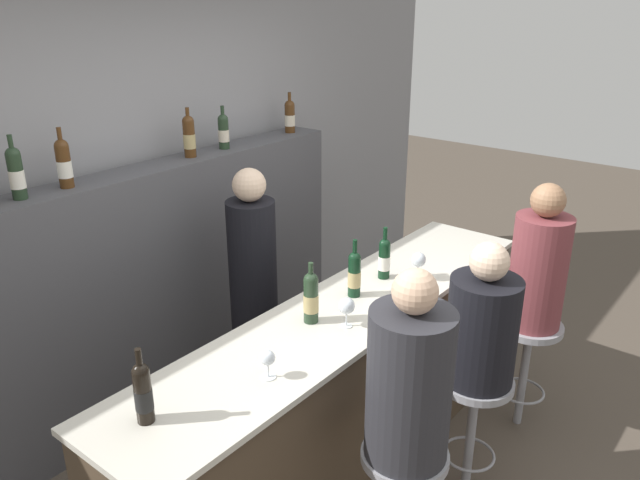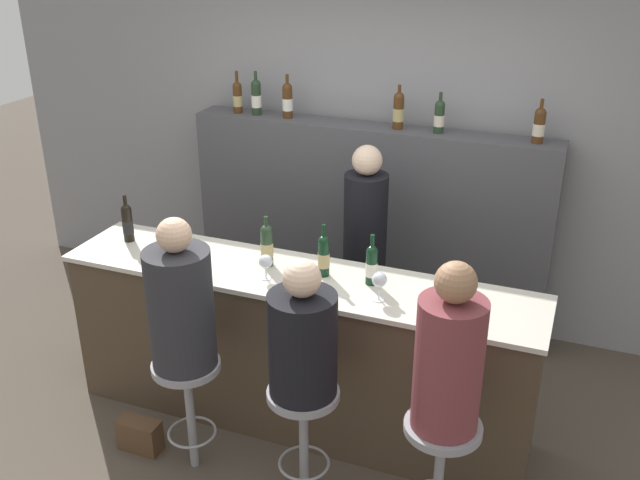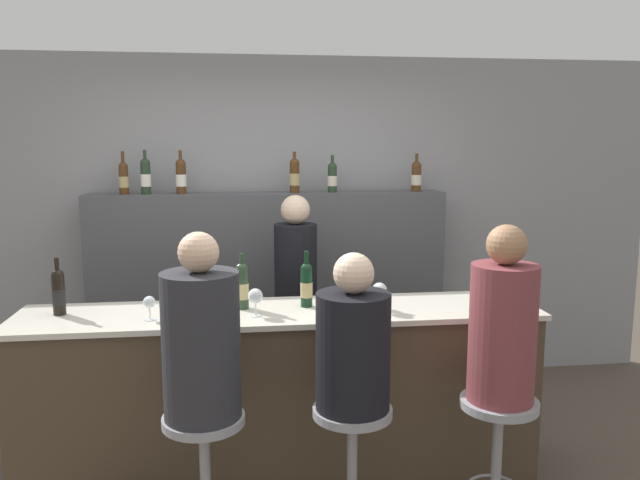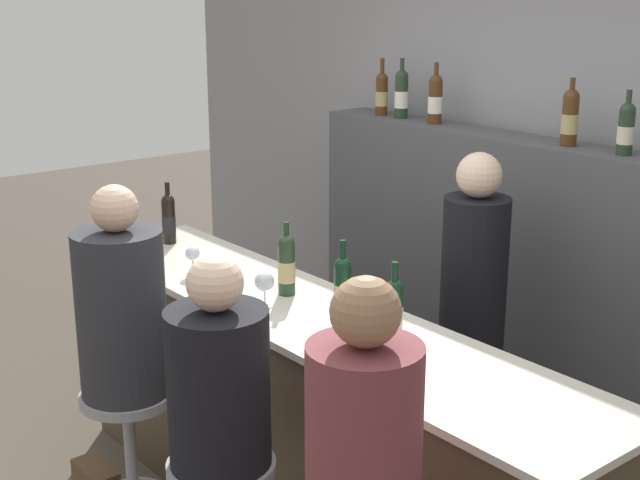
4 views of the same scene
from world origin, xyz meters
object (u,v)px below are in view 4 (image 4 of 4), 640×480
at_px(wine_bottle_counter_0, 169,218).
at_px(wine_bottle_counter_1, 287,264).
at_px(wine_bottle_backbar_1, 401,93).
at_px(wine_glass_1, 264,282).
at_px(bartender, 471,338).
at_px(wine_bottle_backbar_0, 382,93).
at_px(bar_stool_left, 129,427).
at_px(wine_bottle_backbar_2, 435,99).
at_px(wine_bottle_backbar_3, 570,117).
at_px(wine_bottle_backbar_4, 626,128).
at_px(wine_bottle_counter_2, 342,287).
at_px(wine_glass_0, 193,255).
at_px(guest_seated_right, 364,447).
at_px(guest_seated_middle, 218,379).
at_px(wine_bottle_counter_3, 394,309).
at_px(wine_glass_2, 379,329).
at_px(guest_seated_left, 121,307).

height_order(wine_bottle_counter_0, wine_bottle_counter_1, wine_bottle_counter_1).
relative_size(wine_bottle_counter_1, wine_bottle_backbar_1, 0.97).
xyz_separation_m(wine_glass_1, bartender, (0.30, 0.92, -0.39)).
relative_size(wine_bottle_backbar_0, bar_stool_left, 0.44).
xyz_separation_m(wine_bottle_backbar_2, wine_bottle_backbar_3, (0.84, 0.00, 0.00)).
distance_m(wine_bottle_backbar_1, wine_bottle_backbar_4, 1.38).
relative_size(wine_bottle_counter_2, wine_bottle_backbar_0, 1.01).
height_order(wine_bottle_backbar_2, bar_stool_left, wine_bottle_backbar_2).
xyz_separation_m(wine_glass_0, bartender, (0.85, 0.92, -0.37)).
height_order(wine_bottle_counter_0, wine_bottle_counter_2, wine_bottle_counter_2).
xyz_separation_m(wine_bottle_backbar_2, guest_seated_right, (1.66, -1.97, -0.62)).
distance_m(wine_bottle_backbar_3, guest_seated_middle, 2.09).
bearing_deg(wine_bottle_backbar_3, guest_seated_right, -67.46).
bearing_deg(wine_bottle_backbar_2, bar_stool_left, -82.94).
bearing_deg(wine_glass_0, wine_bottle_counter_1, 18.72).
bearing_deg(guest_seated_middle, wine_bottle_backbar_4, 84.40).
relative_size(wine_bottle_counter_2, wine_bottle_backbar_4, 1.13).
bearing_deg(wine_bottle_backbar_4, wine_bottle_backbar_1, -180.00).
bearing_deg(wine_bottle_backbar_4, wine_bottle_counter_3, -92.28).
distance_m(wine_bottle_counter_2, wine_bottle_backbar_4, 1.45).
relative_size(wine_bottle_counter_0, wine_bottle_backbar_0, 0.99).
distance_m(wine_bottle_counter_3, guest_seated_right, 0.89).
relative_size(wine_bottle_backbar_1, wine_glass_2, 1.99).
bearing_deg(wine_glass_2, bar_stool_left, -151.55).
xyz_separation_m(guest_seated_left, guest_seated_right, (1.42, 0.00, 0.01)).
xyz_separation_m(guest_seated_middle, guest_seated_right, (0.72, 0.00, 0.06)).
bearing_deg(wine_glass_0, wine_bottle_counter_0, 161.75).
xyz_separation_m(wine_bottle_counter_1, bar_stool_left, (-0.19, -0.67, -0.60)).
xyz_separation_m(wine_bottle_backbar_3, wine_glass_0, (-0.89, -1.47, -0.58)).
height_order(bar_stool_left, guest_seated_left, guest_seated_left).
xyz_separation_m(wine_bottle_backbar_1, wine_bottle_backbar_4, (1.38, 0.00, -0.02)).
distance_m(wine_bottle_backbar_1, guest_seated_right, 2.82).
bearing_deg(wine_bottle_counter_0, guest_seated_middle, -24.23).
bearing_deg(guest_seated_right, guest_seated_middle, 180.00).
relative_size(wine_bottle_counter_1, wine_glass_2, 1.92).
xyz_separation_m(wine_bottle_backbar_4, guest_seated_right, (0.53, -1.97, -0.60)).
distance_m(wine_bottle_backbar_4, wine_glass_0, 1.97).
bearing_deg(wine_bottle_backbar_2, wine_bottle_counter_3, -50.51).
relative_size(wine_bottle_counter_0, wine_bottle_backbar_3, 1.01).
xyz_separation_m(wine_bottle_counter_2, guest_seated_right, (0.87, -0.67, -0.07)).
distance_m(wine_bottle_counter_3, wine_bottle_backbar_2, 1.78).
distance_m(wine_bottle_backbar_0, wine_bottle_backbar_1, 0.16).
height_order(wine_glass_1, wine_glass_2, wine_glass_2).
xyz_separation_m(wine_bottle_backbar_3, wine_bottle_backbar_4, (0.29, 0.00, -0.02)).
relative_size(wine_glass_1, bartender, 0.09).
relative_size(wine_bottle_backbar_1, bartender, 0.20).
height_order(wine_bottle_counter_2, wine_bottle_backbar_2, wine_bottle_backbar_2).
xyz_separation_m(wine_bottle_counter_1, wine_glass_1, (0.07, -0.16, -0.03)).
relative_size(wine_bottle_backbar_2, guest_seated_middle, 0.43).
relative_size(wine_bottle_backbar_1, wine_glass_0, 2.55).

